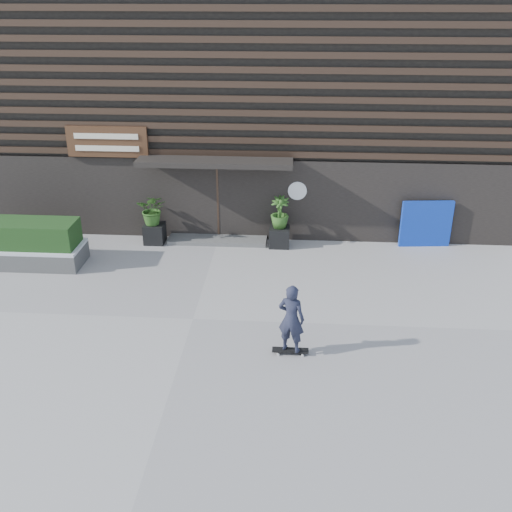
# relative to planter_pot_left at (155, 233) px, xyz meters

# --- Properties ---
(ground) EXTENTS (80.00, 80.00, 0.00)m
(ground) POSITION_rel_planter_pot_left_xyz_m (1.90, -4.40, -0.30)
(ground) COLOR #A19D99
(ground) RESTS_ON ground
(entrance_step) EXTENTS (3.00, 0.80, 0.12)m
(entrance_step) POSITION_rel_planter_pot_left_xyz_m (1.90, 0.20, -0.24)
(entrance_step) COLOR #535250
(entrance_step) RESTS_ON ground
(planter_pot_left) EXTENTS (0.60, 0.60, 0.60)m
(planter_pot_left) POSITION_rel_planter_pot_left_xyz_m (0.00, 0.00, 0.00)
(planter_pot_left) COLOR black
(planter_pot_left) RESTS_ON ground
(bamboo_left) EXTENTS (0.86, 0.75, 0.96)m
(bamboo_left) POSITION_rel_planter_pot_left_xyz_m (0.00, 0.00, 0.78)
(bamboo_left) COLOR #2D591E
(bamboo_left) RESTS_ON planter_pot_left
(planter_pot_right) EXTENTS (0.60, 0.60, 0.60)m
(planter_pot_right) POSITION_rel_planter_pot_left_xyz_m (3.80, 0.00, 0.00)
(planter_pot_right) COLOR black
(planter_pot_right) RESTS_ON ground
(bamboo_right) EXTENTS (0.54, 0.54, 0.96)m
(bamboo_right) POSITION_rel_planter_pot_left_xyz_m (3.80, 0.00, 0.78)
(bamboo_right) COLOR #2D591E
(bamboo_right) RESTS_ON planter_pot_right
(raised_bed) EXTENTS (3.50, 1.20, 0.50)m
(raised_bed) POSITION_rel_planter_pot_left_xyz_m (-3.42, -1.71, -0.05)
(raised_bed) COLOR #464644
(raised_bed) RESTS_ON ground
(snow_layer) EXTENTS (3.50, 1.20, 0.08)m
(snow_layer) POSITION_rel_planter_pot_left_xyz_m (-3.42, -1.71, 0.24)
(snow_layer) COLOR silver
(snow_layer) RESTS_ON raised_bed
(hedge) EXTENTS (3.30, 1.00, 0.70)m
(hedge) POSITION_rel_planter_pot_left_xyz_m (-3.42, -1.71, 0.63)
(hedge) COLOR #183814
(hedge) RESTS_ON snow_layer
(blue_tarp) EXTENTS (1.52, 0.27, 1.42)m
(blue_tarp) POSITION_rel_planter_pot_left_xyz_m (8.15, 0.30, 0.41)
(blue_tarp) COLOR #0D2FAD
(blue_tarp) RESTS_ON ground
(building) EXTENTS (18.00, 11.00, 8.00)m
(building) POSITION_rel_planter_pot_left_xyz_m (1.90, 5.56, 3.69)
(building) COLOR black
(building) RESTS_ON ground
(skateboarder) EXTENTS (0.78, 0.52, 1.65)m
(skateboarder) POSITION_rel_planter_pot_left_xyz_m (4.22, -5.67, 0.56)
(skateboarder) COLOR black
(skateboarder) RESTS_ON ground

